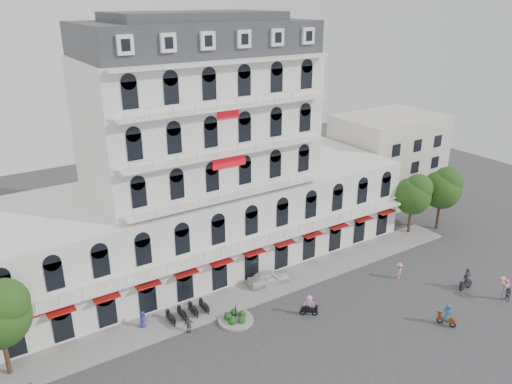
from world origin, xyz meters
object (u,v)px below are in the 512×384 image
object	(u,v)px
rider_east	(447,315)
rider_northeast	(467,279)
balloon_vendor	(507,289)
parked_car	(269,278)
rider_center	(309,305)

from	to	relation	value
rider_east	rider_northeast	size ratio (longest dim) A/B	0.93
balloon_vendor	parked_car	bearing A→B (deg)	139.85
parked_car	rider_center	distance (m)	6.34
rider_center	balloon_vendor	bearing A→B (deg)	11.57
rider_northeast	balloon_vendor	distance (m)	3.59
balloon_vendor	rider_east	bearing A→B (deg)	175.97
rider_northeast	rider_center	distance (m)	16.53
parked_car	rider_center	xyz separation A→B (m)	(0.12, -6.33, 0.34)
rider_northeast	balloon_vendor	size ratio (longest dim) A/B	0.96
rider_northeast	rider_center	xyz separation A→B (m)	(-15.77, 4.96, -0.09)
rider_center	balloon_vendor	size ratio (longest dim) A/B	0.85
rider_east	balloon_vendor	size ratio (longest dim) A/B	0.89
parked_car	rider_east	size ratio (longest dim) A/B	2.01
rider_northeast	rider_center	size ratio (longest dim) A/B	1.13
rider_center	balloon_vendor	world-z (taller)	balloon_vendor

